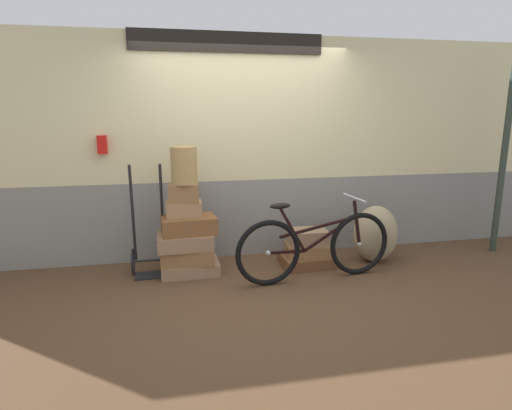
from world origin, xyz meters
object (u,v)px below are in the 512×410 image
Objects in this scene: suitcase_0 at (190,267)px; burlap_sack at (375,234)px; suitcase_8 at (308,237)px; wicker_basket at (184,165)px; suitcase_1 at (188,255)px; suitcase_2 at (185,241)px; suitcase_5 at (184,193)px; suitcase_6 at (306,260)px; luggage_trolley at (149,249)px; suitcase_3 at (189,225)px; suitcase_7 at (308,249)px; bicycle at (315,247)px; suitcase_4 at (184,209)px.

suitcase_0 is 2.20m from burlap_sack.
suitcase_8 is 1.63m from wicker_basket.
suitcase_1 is 0.17m from suitcase_2.
suitcase_5 is (-0.02, -0.00, 0.69)m from suitcase_1.
suitcase_2 is 1.43m from suitcase_6.
luggage_trolley reaches higher than suitcase_1.
wicker_basket reaches higher than suitcase_3.
suitcase_7 is at bearing 6.31° from suitcase_5.
suitcase_3 reaches higher than suitcase_0.
wicker_basket is at bearing 167.72° from suitcase_3.
suitcase_0 is at bearing -173.38° from suitcase_7.
suitcase_8 is 0.25× the size of bicycle.
suitcase_6 is at bearing 178.44° from burlap_sack.
luggage_trolley is at bearing 170.15° from suitcase_4.
suitcase_7 is (1.42, 0.03, -0.20)m from suitcase_2.
suitcase_3 is (0.02, 0.00, 0.34)m from suitcase_1.
bicycle is at bearing -18.86° from suitcase_2.
suitcase_5 is (-0.04, -0.00, 0.36)m from suitcase_3.
suitcase_1 is (-0.02, -0.01, 0.15)m from suitcase_0.
suitcase_7 is at bearing 0.10° from wicker_basket.
suitcase_5 is 0.46× the size of burlap_sack.
suitcase_6 is at bearing -1.32° from suitcase_2.
suitcase_2 is 1.59× the size of suitcase_4.
wicker_basket reaches higher than bicycle.
suitcase_2 is at bearing -159.50° from suitcase_3.
suitcase_6 is 1.32× the size of suitcase_8.
suitcase_5 is 1.59m from suitcase_7.
suitcase_5 reaches higher than suitcase_0.
suitcase_5 is at bearing -14.94° from luggage_trolley.
suitcase_7 is 0.75× the size of burlap_sack.
suitcase_6 is 0.33× the size of bicycle.
suitcase_7 is 1.30× the size of wicker_basket.
suitcase_5 is 1.51m from bicycle.
suitcase_0 is 1.38m from suitcase_7.
suitcase_1 is 0.43m from luggage_trolley.
suitcase_2 is (-0.05, -0.03, 0.32)m from suitcase_0.
suitcase_8 is 0.83m from burlap_sack.
suitcase_7 is 1.73m from wicker_basket.
suitcase_4 reaches higher than suitcase_3.
wicker_basket is at bearing -54.12° from suitcase_4.
suitcase_4 is (-0.04, 0.02, 0.67)m from suitcase_0.
suitcase_2 is 1.40m from bicycle.
suitcase_1 reaches higher than suitcase_0.
wicker_basket reaches higher than suitcase_4.
suitcase_1 is 0.95× the size of suitcase_2.
suitcase_3 is at bearing 23.06° from suitcase_2.
wicker_basket is 0.32× the size of luggage_trolley.
burlap_sack is at bearing -5.05° from suitcase_3.
suitcase_6 is at bearing -0.98° from suitcase_0.
luggage_trolley is at bearing -176.36° from suitcase_7.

